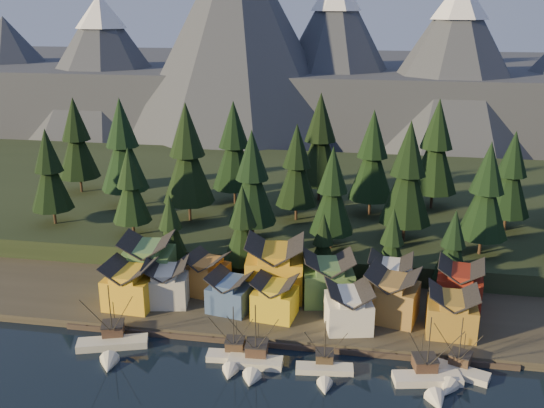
% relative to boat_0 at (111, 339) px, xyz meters
% --- Properties ---
extents(ground, '(500.00, 500.00, 0.00)m').
position_rel_boat_0_xyz_m(ground, '(28.64, -8.96, -2.28)').
color(ground, black).
rests_on(ground, ground).
extents(shore_strip, '(400.00, 50.00, 1.50)m').
position_rel_boat_0_xyz_m(shore_strip, '(28.64, 31.04, -1.53)').
color(shore_strip, '#322E25').
rests_on(shore_strip, ground).
extents(hillside, '(420.00, 100.00, 6.00)m').
position_rel_boat_0_xyz_m(hillside, '(28.64, 81.04, 0.72)').
color(hillside, black).
rests_on(hillside, ground).
extents(dock, '(80.00, 4.00, 1.00)m').
position_rel_boat_0_xyz_m(dock, '(28.64, 7.54, -1.78)').
color(dock, '#42372F').
rests_on(dock, ground).
extents(mountain_ridge, '(560.00, 190.00, 90.00)m').
position_rel_boat_0_xyz_m(mountain_ridge, '(24.44, 204.63, 23.77)').
color(mountain_ridge, '#444957').
rests_on(mountain_ridge, ground).
extents(boat_0, '(12.89, 13.41, 12.80)m').
position_rel_boat_0_xyz_m(boat_0, '(0.00, 0.00, 0.00)').
color(boat_0, beige).
rests_on(boat_0, ground).
extents(boat_2, '(9.47, 10.19, 10.77)m').
position_rel_boat_0_xyz_m(boat_2, '(21.55, 0.00, -0.24)').
color(boat_2, silver).
rests_on(boat_2, ground).
extents(boat_3, '(9.39, 10.17, 12.20)m').
position_rel_boat_0_xyz_m(boat_3, '(25.51, -1.18, 0.18)').
color(boat_3, beige).
rests_on(boat_3, ground).
extents(boat_4, '(9.84, 10.56, 9.99)m').
position_rel_boat_0_xyz_m(boat_4, '(37.07, -1.02, -0.49)').
color(boat_4, beige).
rests_on(boat_4, ground).
extents(boat_5, '(11.47, 12.12, 12.52)m').
position_rel_boat_0_xyz_m(boat_5, '(53.59, -1.29, 0.07)').
color(boat_5, silver).
rests_on(boat_5, ground).
extents(boat_6, '(10.92, 11.28, 11.14)m').
position_rel_boat_0_xyz_m(boat_6, '(57.78, 1.87, -0.27)').
color(boat_6, beige).
rests_on(boat_6, ground).
extents(house_front_0, '(9.38, 8.91, 8.99)m').
position_rel_boat_0_xyz_m(house_front_0, '(-1.89, 13.77, 3.94)').
color(house_front_0, gold).
rests_on(house_front_0, shore_strip).
extents(house_front_1, '(9.46, 9.19, 8.54)m').
position_rel_boat_0_xyz_m(house_front_1, '(4.57, 16.15, 3.71)').
color(house_front_1, beige).
rests_on(house_front_1, shore_strip).
extents(house_front_2, '(8.83, 8.87, 7.39)m').
position_rel_boat_0_xyz_m(house_front_2, '(17.45, 15.63, 3.10)').
color(house_front_2, '#364F80').
rests_on(house_front_2, shore_strip).
extents(house_front_3, '(8.51, 8.20, 7.77)m').
position_rel_boat_0_xyz_m(house_front_3, '(26.29, 14.40, 3.30)').
color(house_front_3, gold).
rests_on(house_front_3, shore_strip).
extents(house_front_4, '(9.57, 10.05, 8.12)m').
position_rel_boat_0_xyz_m(house_front_4, '(40.02, 12.65, 3.48)').
color(house_front_4, white).
rests_on(house_front_4, shore_strip).
extents(house_front_5, '(10.84, 10.23, 9.60)m').
position_rel_boat_0_xyz_m(house_front_5, '(47.74, 17.31, 4.26)').
color(house_front_5, olive).
rests_on(house_front_5, shore_strip).
extents(house_front_6, '(8.80, 8.35, 8.46)m').
position_rel_boat_0_xyz_m(house_front_6, '(58.12, 13.75, 3.67)').
color(house_front_6, olive).
rests_on(house_front_6, shore_strip).
extents(house_back_0, '(11.11, 10.77, 10.91)m').
position_rel_boat_0_xyz_m(house_back_0, '(-1.51, 22.51, 4.95)').
color(house_back_0, '#558346').
rests_on(house_back_0, shore_strip).
extents(house_back_1, '(8.93, 9.00, 8.32)m').
position_rel_boat_0_xyz_m(house_back_1, '(11.26, 21.74, 3.58)').
color(house_back_1, '#AD6D2C').
rests_on(house_back_1, shore_strip).
extents(house_back_2, '(12.15, 11.33, 11.88)m').
position_rel_boat_0_xyz_m(house_back_2, '(24.88, 22.98, 5.46)').
color(house_back_2, gold).
rests_on(house_back_2, shore_strip).
extents(house_back_3, '(11.12, 10.27, 9.84)m').
position_rel_boat_0_xyz_m(house_back_3, '(35.51, 22.13, 4.39)').
color(house_back_3, '#4C733E').
rests_on(house_back_3, shore_strip).
extents(house_back_4, '(8.98, 8.67, 9.12)m').
position_rel_boat_0_xyz_m(house_back_4, '(47.41, 24.87, 4.01)').
color(house_back_4, white).
rests_on(house_back_4, shore_strip).
extents(house_back_5, '(9.46, 9.55, 9.37)m').
position_rel_boat_0_xyz_m(house_back_5, '(60.55, 23.78, 4.14)').
color(house_back_5, maroon).
rests_on(house_back_5, shore_strip).
extents(tree_hill_0, '(10.18, 10.18, 23.71)m').
position_rel_boat_0_xyz_m(tree_hill_0, '(-33.36, 43.04, 16.68)').
color(tree_hill_0, '#332319').
rests_on(tree_hill_0, hillside).
extents(tree_hill_1, '(12.44, 12.44, 28.97)m').
position_rel_boat_0_xyz_m(tree_hill_1, '(-21.36, 59.04, 19.56)').
color(tree_hill_1, '#332319').
rests_on(tree_hill_1, hillside).
extents(tree_hill_2, '(8.99, 8.99, 20.94)m').
position_rel_boat_0_xyz_m(tree_hill_2, '(-11.36, 39.04, 15.16)').
color(tree_hill_2, '#332319').
rests_on(tree_hill_2, hillside).
extents(tree_hill_3, '(12.68, 12.68, 29.55)m').
position_rel_boat_0_xyz_m(tree_hill_3, '(-1.36, 51.04, 19.87)').
color(tree_hill_3, '#332319').
rests_on(tree_hill_3, hillside).
extents(tree_hill_4, '(11.95, 11.95, 27.84)m').
position_rel_boat_0_xyz_m(tree_hill_4, '(6.64, 66.04, 18.94)').
color(tree_hill_4, '#332319').
rests_on(tree_hill_4, hillside).
extents(tree_hill_5, '(10.95, 10.95, 25.51)m').
position_rel_boat_0_xyz_m(tree_hill_5, '(16.64, 41.04, 17.66)').
color(tree_hill_5, '#332319').
rests_on(tree_hill_5, hillside).
extents(tree_hill_6, '(10.44, 10.44, 24.33)m').
position_rel_boat_0_xyz_m(tree_hill_6, '(24.64, 56.04, 17.02)').
color(tree_hill_6, '#332319').
rests_on(tree_hill_6, hillside).
extents(tree_hill_7, '(9.87, 9.87, 23.00)m').
position_rel_boat_0_xyz_m(tree_hill_7, '(34.64, 39.04, 16.29)').
color(tree_hill_7, '#332319').
rests_on(tree_hill_7, hillside).
extents(tree_hill_8, '(11.62, 11.62, 27.07)m').
position_rel_boat_0_xyz_m(tree_hill_8, '(42.64, 63.04, 18.52)').
color(tree_hill_8, '#332319').
rests_on(tree_hill_8, hillside).
extents(tree_hill_9, '(11.90, 11.90, 27.73)m').
position_rel_boat_0_xyz_m(tree_hill_9, '(50.64, 46.04, 18.88)').
color(tree_hill_9, '#332319').
rests_on(tree_hill_9, hillside).
extents(tree_hill_10, '(12.45, 12.45, 28.99)m').
position_rel_boat_0_xyz_m(tree_hill_10, '(58.64, 71.04, 19.57)').
color(tree_hill_10, '#332319').
rests_on(tree_hill_10, hillside).
extents(tree_hill_11, '(10.64, 10.64, 24.79)m').
position_rel_boat_0_xyz_m(tree_hill_11, '(66.64, 41.04, 17.27)').
color(tree_hill_11, '#332319').
rests_on(tree_hill_11, hillside).
extents(tree_hill_12, '(10.35, 10.35, 24.11)m').
position_rel_boat_0_xyz_m(tree_hill_12, '(74.64, 57.04, 16.90)').
color(tree_hill_12, '#332319').
rests_on(tree_hill_12, hillside).
extents(tree_hill_15, '(12.67, 12.67, 29.51)m').
position_rel_boat_0_xyz_m(tree_hill_15, '(28.64, 73.04, 19.85)').
color(tree_hill_15, '#332319').
rests_on(tree_hill_15, hillside).
extents(tree_hill_16, '(11.66, 11.66, 27.17)m').
position_rel_boat_0_xyz_m(tree_hill_16, '(-39.36, 69.04, 18.57)').
color(tree_hill_16, '#332319').
rests_on(tree_hill_16, hillside).
extents(tree_shore_0, '(7.53, 7.53, 17.55)m').
position_rel_boat_0_xyz_m(tree_shore_0, '(0.64, 31.04, 8.80)').
color(tree_shore_0, '#332319').
rests_on(tree_shore_0, shore_strip).
extents(tree_shore_1, '(8.73, 8.73, 20.33)m').
position_rel_boat_0_xyz_m(tree_shore_1, '(16.64, 31.04, 10.33)').
color(tree_shore_1, '#332319').
rests_on(tree_shore_1, shore_strip).
extents(tree_shore_2, '(6.52, 6.52, 15.20)m').
position_rel_boat_0_xyz_m(tree_shore_2, '(33.64, 31.04, 7.52)').
color(tree_shore_2, '#332319').
rests_on(tree_shore_2, shore_strip).
extents(tree_shore_3, '(7.34, 7.34, 17.10)m').
position_rel_boat_0_xyz_m(tree_shore_3, '(47.64, 31.04, 8.56)').
color(tree_shore_3, '#332319').
rests_on(tree_shore_3, shore_strip).
extents(tree_shore_4, '(7.50, 7.50, 17.47)m').
position_rel_boat_0_xyz_m(tree_shore_4, '(59.64, 31.04, 8.76)').
color(tree_shore_4, '#332319').
rests_on(tree_shore_4, shore_strip).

